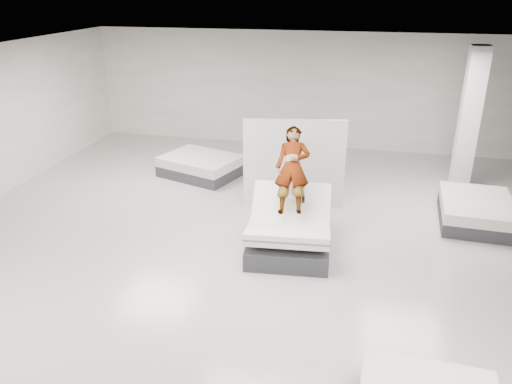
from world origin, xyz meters
TOP-DOWN VIEW (x-y plane):
  - room at (0.00, 0.00)m, footprint 14.00×14.04m
  - hero_bed at (0.67, 0.88)m, footprint 1.56×1.97m
  - person at (0.64, 1.19)m, footprint 0.73×1.50m
  - remote at (0.89, 0.86)m, footprint 0.06×0.15m
  - divider_panel at (0.45, 2.67)m, footprint 2.06×0.45m
  - flat_bed_right_far at (4.07, 2.73)m, footprint 1.41×1.82m
  - flat_bed_left_far at (-2.04, 4.01)m, footprint 2.10×1.82m
  - column at (4.00, 4.50)m, footprint 0.40×0.40m

SIDE VIEW (x-z plane):
  - flat_bed_right_far at x=4.07m, z-range 0.00..0.48m
  - flat_bed_left_far at x=-2.04m, z-range 0.00..0.49m
  - hero_bed at x=0.67m, z-range -0.21..0.91m
  - divider_panel at x=0.45m, z-range 0.00..1.89m
  - remote at x=0.89m, z-range 0.94..1.01m
  - person at x=0.64m, z-range 0.44..1.90m
  - room at x=0.00m, z-range 0.00..3.20m
  - column at x=4.00m, z-range 0.00..3.20m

